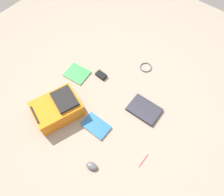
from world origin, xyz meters
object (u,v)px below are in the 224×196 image
(book_comic, at_px, (96,126))
(computer_mouse, at_px, (92,166))
(power_brick, at_px, (101,75))
(cable_coil, at_px, (146,67))
(book_manual, at_px, (77,74))
(laptop, at_px, (144,109))
(backpack, at_px, (58,108))
(pen_black, at_px, (143,161))

(book_comic, distance_m, computer_mouse, 0.38)
(book_comic, relative_size, power_brick, 2.20)
(cable_coil, xyz_separation_m, power_brick, (-0.40, 0.32, 0.01))
(cable_coil, bearing_deg, book_comic, -178.26)
(book_comic, bearing_deg, book_manual, 59.56)
(book_comic, height_order, computer_mouse, computer_mouse)
(laptop, xyz_separation_m, computer_mouse, (-0.74, 0.04, 0.01))
(backpack, bearing_deg, book_manual, 23.11)
(book_manual, relative_size, book_comic, 1.03)
(backpack, bearing_deg, power_brick, -3.17)
(computer_mouse, distance_m, cable_coil, 1.22)
(book_comic, height_order, pen_black, book_comic)
(book_manual, bearing_deg, cable_coil, -44.59)
(book_comic, xyz_separation_m, computer_mouse, (-0.31, -0.22, 0.01))
(book_manual, bearing_deg, power_brick, -56.97)
(backpack, relative_size, power_brick, 4.29)
(laptop, distance_m, book_comic, 0.50)
(book_manual, distance_m, power_brick, 0.27)
(laptop, height_order, book_comic, laptop)
(cable_coil, distance_m, pen_black, 1.04)
(pen_black, bearing_deg, laptop, 34.01)
(book_comic, xyz_separation_m, pen_black, (0.01, -0.54, -0.01))
(book_manual, height_order, cable_coil, book_manual)
(book_manual, xyz_separation_m, book_comic, (-0.34, -0.57, 0.00))
(book_comic, height_order, power_brick, power_brick)
(laptop, height_order, cable_coil, laptop)
(laptop, relative_size, cable_coil, 2.35)
(backpack, distance_m, book_manual, 0.50)
(laptop, distance_m, power_brick, 0.61)
(laptop, height_order, pen_black, laptop)
(power_brick, bearing_deg, pen_black, -117.82)
(computer_mouse, xyz_separation_m, power_brick, (0.79, 0.57, -0.00))
(backpack, relative_size, computer_mouse, 4.97)
(book_manual, height_order, computer_mouse, computer_mouse)
(backpack, relative_size, pen_black, 3.70)
(cable_coil, relative_size, power_brick, 1.13)
(laptop, relative_size, computer_mouse, 3.08)
(power_brick, bearing_deg, backpack, 176.83)
(book_comic, relative_size, computer_mouse, 2.55)
(backpack, relative_size, book_comic, 1.95)
(laptop, distance_m, book_manual, 0.84)
(pen_black, bearing_deg, book_manual, 73.92)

